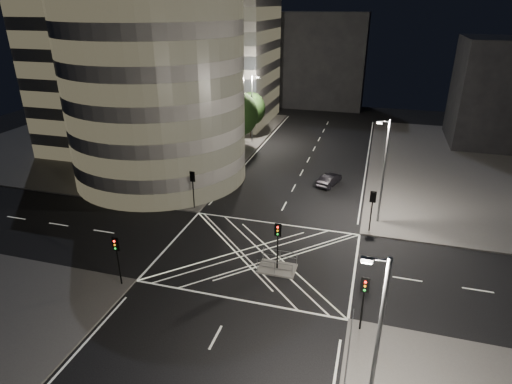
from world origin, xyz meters
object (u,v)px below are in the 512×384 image
(traffic_signal_island, at_px, (278,238))
(street_lamp_right_far, at_px, (383,169))
(street_lamp_right_near, at_px, (376,345))
(traffic_signal_fr, at_px, (372,204))
(traffic_signal_nl, at_px, (117,252))
(street_lamp_left_near, at_px, (205,143))
(traffic_signal_nr, at_px, (364,294))
(traffic_signal_fl, at_px, (193,183))
(street_lamp_left_far, at_px, (252,107))
(central_island, at_px, (277,269))
(sedan, at_px, (329,180))

(traffic_signal_island, xyz_separation_m, street_lamp_right_far, (7.44, 10.50, 2.63))
(street_lamp_right_near, bearing_deg, traffic_signal_fr, 91.75)
(traffic_signal_nl, distance_m, street_lamp_left_near, 18.99)
(traffic_signal_nr, height_order, street_lamp_right_far, street_lamp_right_far)
(traffic_signal_fl, height_order, street_lamp_left_near, street_lamp_left_near)
(traffic_signal_fr, distance_m, street_lamp_left_far, 29.63)
(street_lamp_left_far, height_order, street_lamp_right_near, same)
(traffic_signal_nl, xyz_separation_m, street_lamp_left_far, (-0.64, 36.80, 2.63))
(central_island, bearing_deg, street_lamp_right_near, -59.25)
(traffic_signal_island, distance_m, street_lamp_right_far, 13.13)
(traffic_signal_fl, distance_m, street_lamp_right_far, 18.55)
(traffic_signal_fr, relative_size, traffic_signal_nr, 1.00)
(traffic_signal_fr, distance_m, street_lamp_right_near, 20.97)
(street_lamp_left_far, height_order, sedan, street_lamp_left_far)
(traffic_signal_nr, bearing_deg, traffic_signal_fl, 142.31)
(traffic_signal_island, bearing_deg, street_lamp_right_near, -59.25)
(central_island, height_order, traffic_signal_nl, traffic_signal_nl)
(traffic_signal_island, bearing_deg, street_lamp_left_near, 130.27)
(street_lamp_right_far, bearing_deg, traffic_signal_nl, -139.09)
(central_island, bearing_deg, traffic_signal_fr, 50.67)
(street_lamp_right_near, bearing_deg, street_lamp_left_far, 113.21)
(street_lamp_right_far, bearing_deg, traffic_signal_fr, -106.11)
(traffic_signal_nr, height_order, street_lamp_left_far, street_lamp_left_far)
(traffic_signal_fr, height_order, traffic_signal_nr, same)
(traffic_signal_nr, xyz_separation_m, street_lamp_left_near, (-18.24, 18.80, 2.63))
(central_island, height_order, street_lamp_right_far, street_lamp_right_far)
(traffic_signal_fl, relative_size, traffic_signal_fr, 1.00)
(central_island, bearing_deg, street_lamp_left_far, 109.95)
(street_lamp_right_near, bearing_deg, traffic_signal_nr, 95.04)
(traffic_signal_nl, height_order, traffic_signal_island, same)
(traffic_signal_fr, xyz_separation_m, sedan, (-4.99, 10.19, -2.23))
(traffic_signal_fr, bearing_deg, street_lamp_right_near, -88.25)
(traffic_signal_fr, xyz_separation_m, traffic_signal_island, (-6.80, -8.30, 0.00))
(street_lamp_right_far, bearing_deg, traffic_signal_island, -125.30)
(central_island, distance_m, sedan, 18.59)
(street_lamp_right_near, bearing_deg, street_lamp_right_far, 90.00)
(sedan, bearing_deg, street_lamp_right_near, 117.58)
(traffic_signal_fr, bearing_deg, traffic_signal_island, -129.33)
(traffic_signal_fl, xyz_separation_m, traffic_signal_nl, (0.00, -13.60, 0.00))
(traffic_signal_nl, height_order, sedan, traffic_signal_nl)
(traffic_signal_nl, bearing_deg, street_lamp_left_near, 91.94)
(traffic_signal_fl, relative_size, street_lamp_right_far, 0.40)
(street_lamp_left_near, relative_size, street_lamp_left_far, 1.00)
(street_lamp_left_far, bearing_deg, traffic_signal_fl, -88.43)
(street_lamp_left_far, bearing_deg, street_lamp_right_far, -48.06)
(traffic_signal_nl, height_order, traffic_signal_fr, same)
(traffic_signal_fr, xyz_separation_m, traffic_signal_nr, (0.00, -13.60, 0.00))
(central_island, distance_m, traffic_signal_fr, 11.10)
(traffic_signal_nr, height_order, street_lamp_right_near, street_lamp_right_near)
(sedan, bearing_deg, street_lamp_left_near, 37.94)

